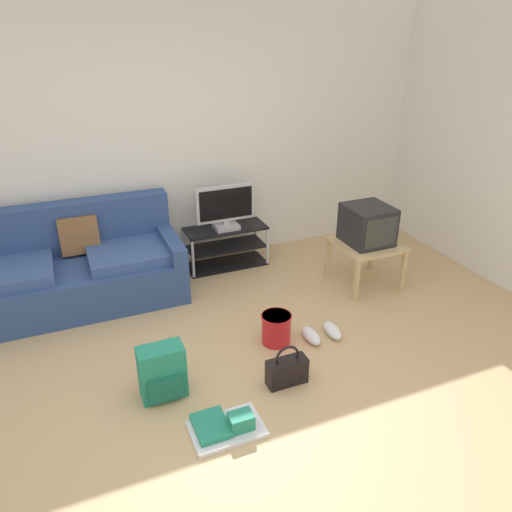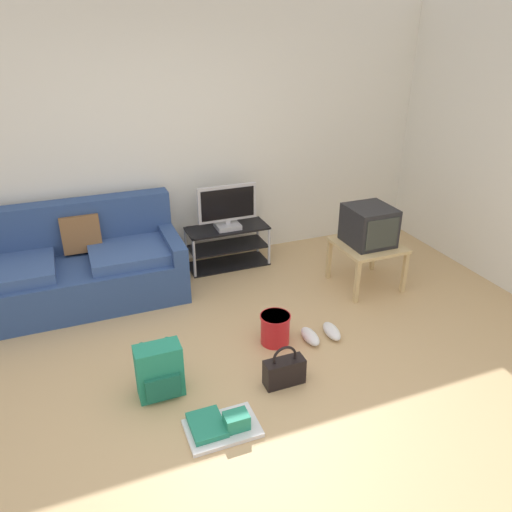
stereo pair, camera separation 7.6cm
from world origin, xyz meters
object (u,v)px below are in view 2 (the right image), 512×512
Objects in this scene: backpack at (160,371)px; floor_tray at (221,426)px; cleaning_bucket at (275,328)px; couch at (74,268)px; crt_tv at (369,225)px; sneakers_pair at (321,334)px; flat_tv at (227,208)px; handbag at (284,371)px; tv_stand at (228,246)px; side_table at (367,249)px.

floor_tray is at bearing -70.99° from backpack.
couch is at bearing 137.14° from cleaning_bucket.
crt_tv reaches higher than sneakers_pair.
flat_tv reaches higher than handbag.
floor_tray is at bearing -132.92° from cleaning_bucket.
backpack is 0.91m from handbag.
floor_tray is (-0.73, -0.78, -0.10)m from cleaning_bucket.
tv_stand reaches higher than handbag.
cleaning_bucket is 1.07m from floor_tray.
side_table is at bearing -39.51° from tv_stand.
cleaning_bucket is at bearing 166.12° from sneakers_pair.
side_table is at bearing -16.36° from couch.
backpack is 1.23× the size of handbag.
couch is at bearing -174.84° from tv_stand.
crt_tv is (1.15, -0.93, 0.43)m from tv_stand.
backpack is at bearing -74.23° from couch.
cleaning_bucket is at bearing -154.52° from crt_tv.
crt_tv is at bearing -38.35° from flat_tv.
side_table is at bearing 9.25° from backpack.
sneakers_pair is (-0.86, -0.67, -0.35)m from side_table.
couch is 4.18× the size of floor_tray.
tv_stand is at bearing 83.12° from handbag.
cleaning_bucket is at bearing 3.83° from backpack.
crt_tv is (1.15, -0.91, -0.03)m from flat_tv.
side_table is 1.34× the size of crt_tv.
sneakers_pair is at bearing -141.32° from crt_tv.
handbag reaches higher than sneakers_pair.
flat_tv is at bearing 141.65° from crt_tv.
sneakers_pair is (0.39, -0.10, -0.10)m from cleaning_bucket.
flat_tv reaches higher than cleaning_bucket.
couch is at bearing 109.46° from floor_tray.
side_table reaches higher than floor_tray.
handbag is (-1.39, -1.08, -0.28)m from side_table.
crt_tv reaches higher than tv_stand.
couch is 2.85m from side_table.
tv_stand is 0.46m from flat_tv.
couch is at bearing 94.31° from backpack.
tv_stand reaches higher than floor_tray.
backpack is 0.85× the size of floor_tray.
couch is 1.63m from flat_tv.
couch is at bearing 125.48° from handbag.
couch reaches higher than handbag.
floor_tray is (-1.97, -1.38, -0.61)m from crt_tv.
tv_stand is 3.33× the size of cleaning_bucket.
flat_tv is (1.59, 0.12, 0.36)m from couch.
crt_tv reaches higher than handbag.
tv_stand is 1.66m from sneakers_pair.
floor_tray reaches higher than sneakers_pair.
backpack is (-2.27, -0.86, -0.20)m from side_table.
flat_tv is 1.47m from crt_tv.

